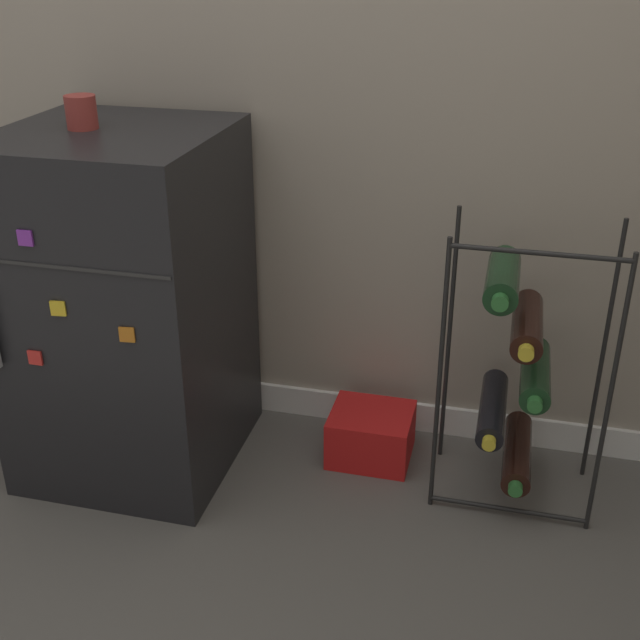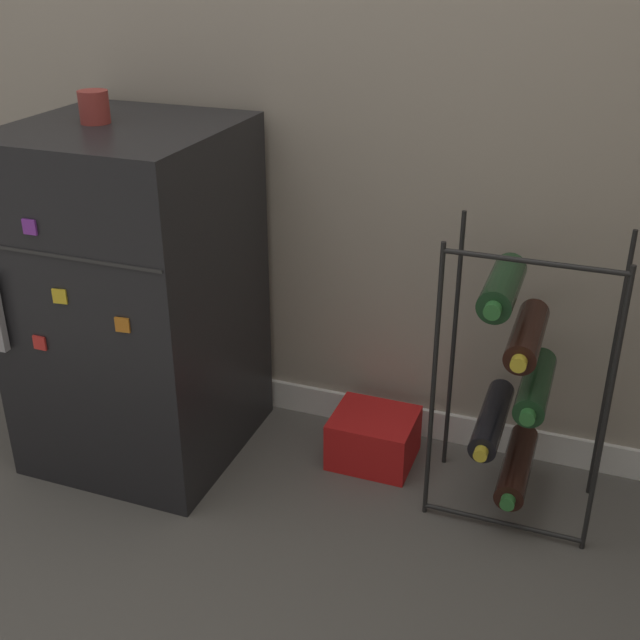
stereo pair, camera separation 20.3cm
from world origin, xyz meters
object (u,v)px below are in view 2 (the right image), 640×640
(mini_fridge, at_px, (137,297))
(soda_box, at_px, (374,438))
(wine_rack, at_px, (515,380))
(fridge_top_cup, at_px, (94,107))

(mini_fridge, relative_size, soda_box, 4.07)
(wine_rack, relative_size, fridge_top_cup, 9.40)
(fridge_top_cup, bearing_deg, wine_rack, 4.01)
(mini_fridge, xyz_separation_m, fridge_top_cup, (-0.06, -0.00, 0.50))
(soda_box, bearing_deg, fridge_top_cup, -168.89)
(mini_fridge, height_order, fridge_top_cup, fridge_top_cup)
(soda_box, bearing_deg, mini_fridge, -167.93)
(mini_fridge, height_order, soda_box, mini_fridge)
(wine_rack, distance_m, fridge_top_cup, 1.23)
(mini_fridge, relative_size, fridge_top_cup, 11.73)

